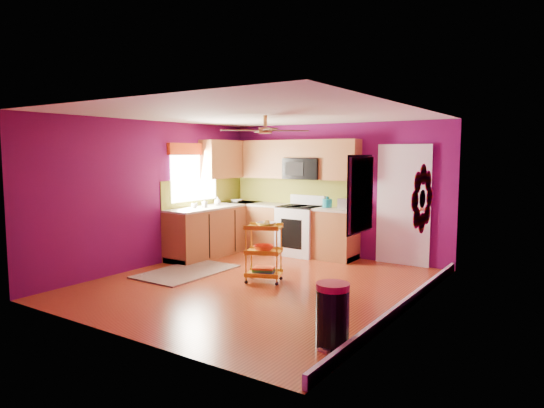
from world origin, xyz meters
The scene contains 18 objects.
ground centered at (0.00, 0.00, 0.00)m, with size 5.00×5.00×0.00m, color maroon.
room_envelope centered at (0.03, 0.00, 1.63)m, with size 4.54×5.04×2.52m.
lower_cabinets centered at (-1.35, 1.82, 0.43)m, with size 2.81×2.31×0.94m.
electric_range centered at (-0.55, 2.17, 0.48)m, with size 0.76×0.66×1.13m.
upper_cabinetry centered at (-1.24, 2.17, 1.80)m, with size 2.80×2.30×1.26m.
left_window centered at (-2.22, 1.05, 1.74)m, with size 0.08×1.35×1.08m.
panel_door centered at (1.35, 2.47, 1.02)m, with size 0.95×0.11×2.15m.
right_wall_art centered at (2.23, -0.34, 1.44)m, with size 0.04×2.74×1.04m.
ceiling_fan centered at (0.00, 0.20, 2.29)m, with size 1.01×1.01×0.26m.
shag_rug centered at (-1.39, -0.07, 0.01)m, with size 0.99×1.62×0.02m, color black.
rolling_cart centered at (0.01, 0.16, 0.49)m, with size 0.63×0.55×0.95m.
trash_can centered at (1.98, -1.48, 0.32)m, with size 0.38×0.40×0.65m.
teal_kettle centered at (-0.03, 2.27, 1.02)m, with size 0.18×0.18×0.21m.
toaster centered at (0.32, 2.29, 1.03)m, with size 0.22×0.15×0.18m, color beige.
soap_bottle_a centered at (-1.91, 0.98, 1.03)m, with size 0.08×0.08×0.17m, color #EA3F72.
soap_bottle_b centered at (-1.97, 1.41, 1.02)m, with size 0.13×0.13×0.17m, color white.
counter_dish centered at (-2.01, 2.08, 0.97)m, with size 0.23×0.23×0.06m, color white.
counter_cup centered at (-2.01, 0.81, 0.99)m, with size 0.12×0.12×0.09m, color white.
Camera 1 is at (4.11, -5.75, 1.95)m, focal length 32.00 mm.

